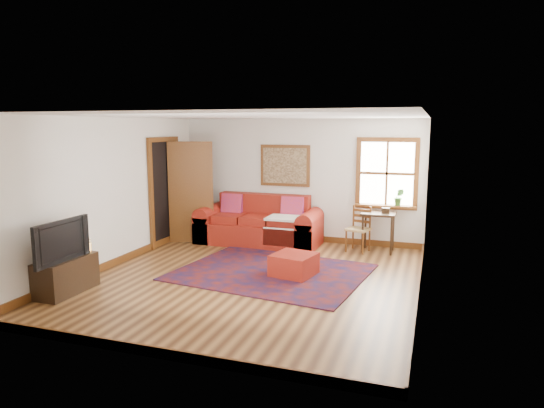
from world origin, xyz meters
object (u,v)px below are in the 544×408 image
(ladder_back_chair, at_px, (359,227))
(side_table, at_px, (378,219))
(media_cabinet, at_px, (66,275))
(red_leather_sofa, at_px, (260,227))
(red_ottoman, at_px, (294,265))

(ladder_back_chair, bearing_deg, side_table, 8.47)
(media_cabinet, bearing_deg, ladder_back_chair, 45.69)
(side_table, bearing_deg, red_leather_sofa, -179.00)
(side_table, distance_m, ladder_back_chair, 0.39)
(side_table, bearing_deg, media_cabinet, -136.55)
(red_leather_sofa, distance_m, red_ottoman, 2.29)
(media_cabinet, bearing_deg, red_leather_sofa, 66.79)
(red_leather_sofa, xyz_separation_m, media_cabinet, (-1.58, -3.69, -0.07))
(red_ottoman, xyz_separation_m, side_table, (1.09, 1.94, 0.45))
(red_leather_sofa, relative_size, media_cabinet, 2.68)
(ladder_back_chair, height_order, media_cabinet, ladder_back_chair)
(red_ottoman, distance_m, side_table, 2.27)
(ladder_back_chair, distance_m, media_cabinet, 5.15)
(red_leather_sofa, height_order, media_cabinet, red_leather_sofa)
(red_leather_sofa, height_order, red_ottoman, red_leather_sofa)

